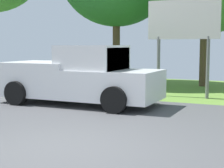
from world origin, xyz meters
TOP-DOWN VIEW (x-y plane):
  - ground_plane at (0.00, 2.95)m, footprint 40.00×22.00m
  - pickup_truck at (-2.26, 4.39)m, footprint 5.20×2.28m
  - roadside_billboard at (0.35, 7.29)m, footprint 2.60×0.12m

SIDE VIEW (x-z plane):
  - ground_plane at x=0.00m, z-range -0.15..0.05m
  - pickup_truck at x=-2.26m, z-range -0.07..1.81m
  - roadside_billboard at x=0.35m, z-range 0.80..4.30m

